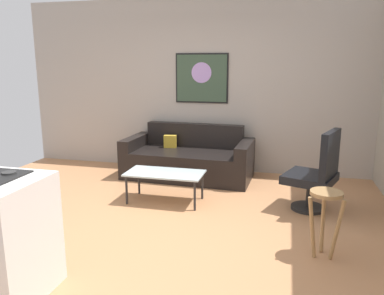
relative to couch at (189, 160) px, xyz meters
The scene contains 7 objects.
ground 1.92m from the couch, 83.65° to the right, with size 6.40×6.40×0.04m, color #B67D52.
back_wall 1.27m from the couch, 68.84° to the left, with size 6.40×0.05×2.80m, color #ACA297.
couch is the anchor object (origin of this frame).
coffee_table 1.17m from the couch, 90.69° to the right, with size 0.99×0.50×0.39m.
armchair 2.13m from the couch, 28.93° to the right, with size 0.72×0.74×1.00m.
bar_stool 2.88m from the couch, 49.76° to the right, with size 0.34×0.33×0.64m.
wall_painting 1.35m from the couch, 79.51° to the left, with size 0.87×0.03×0.80m.
Camera 1 is at (1.26, -3.78, 1.76)m, focal length 35.73 mm.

